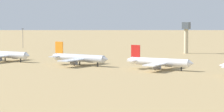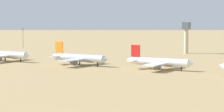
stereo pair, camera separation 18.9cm
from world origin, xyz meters
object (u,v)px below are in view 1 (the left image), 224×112
Objects in this scene: parked_jet_orange_4 at (79,58)px; control_tower at (186,35)px; parked_jet_red_5 at (159,62)px; light_pole_mid at (23,37)px; parked_jet_red_3 at (4,55)px.

parked_jet_orange_4 is 1.70× the size of control_tower.
parked_jet_orange_4 is 1.05× the size of parked_jet_red_5.
light_pole_mid is at bearing -175.18° from control_tower.
parked_jet_red_5 is 1.63× the size of control_tower.
parked_jet_orange_4 is 2.33× the size of light_pole_mid.
parked_jet_red_3 is at bearing -56.15° from light_pole_mid.
parked_jet_red_5 is at bearing 0.29° from parked_jet_red_3.
light_pole_mid is at bearing 149.54° from parked_jet_red_5.
parked_jet_orange_4 is at bearing 0.55° from parked_jet_red_3.
parked_jet_red_5 is at bearing 4.81° from parked_jet_orange_4.
parked_jet_orange_4 is 49.81m from parked_jet_red_5.
parked_jet_orange_4 is (54.78, 1.37, 0.03)m from parked_jet_red_3.
parked_jet_red_5 is 2.23× the size of light_pole_mid.
parked_jet_red_3 is 2.31× the size of light_pole_mid.
control_tower reaches higher than parked_jet_orange_4.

